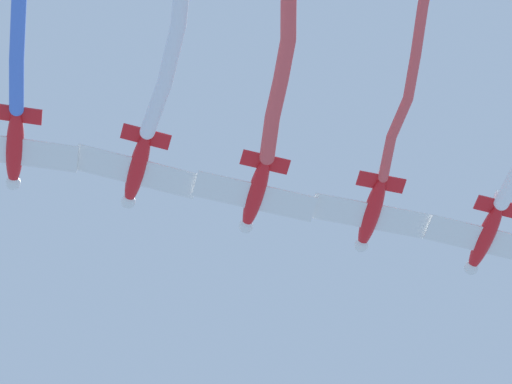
# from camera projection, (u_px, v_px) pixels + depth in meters

# --- Properties ---
(airplane_lead) EXTENTS (7.84, 5.92, 1.94)m
(airplane_lead) POSITION_uv_depth(u_px,v_px,m) (485.00, 238.00, 68.30)
(airplane_lead) COLOR red
(airplane_left_wing) EXTENTS (7.80, 5.85, 1.94)m
(airplane_left_wing) POSITION_uv_depth(u_px,v_px,m) (371.00, 214.00, 67.74)
(airplane_left_wing) COLOR red
(smoke_trail_left_wing) EXTENTS (1.34, 19.91, 1.17)m
(smoke_trail_left_wing) POSITION_uv_depth(u_px,v_px,m) (417.00, 32.00, 61.55)
(smoke_trail_left_wing) COLOR #DB4C4C
(airplane_right_wing) EXTENTS (7.83, 5.90, 1.94)m
(airplane_right_wing) POSITION_uv_depth(u_px,v_px,m) (255.00, 195.00, 66.66)
(airplane_right_wing) COLOR red
(smoke_trail_right_wing) EXTENTS (3.06, 18.99, 4.01)m
(smoke_trail_right_wing) POSITION_uv_depth(u_px,v_px,m) (283.00, 5.00, 61.95)
(smoke_trail_right_wing) COLOR #DB4C4C
(airplane_slot) EXTENTS (7.85, 5.93, 1.94)m
(airplane_slot) POSITION_uv_depth(u_px,v_px,m) (137.00, 170.00, 66.10)
(airplane_slot) COLOR red
(airplane_trail) EXTENTS (7.72, 5.76, 1.94)m
(airplane_trail) POSITION_uv_depth(u_px,v_px,m) (15.00, 149.00, 65.02)
(airplane_trail) COLOR red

